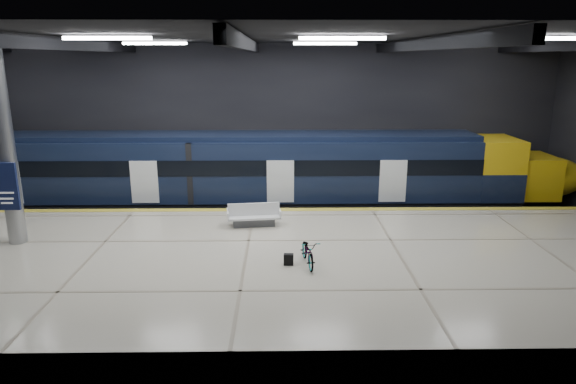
{
  "coord_description": "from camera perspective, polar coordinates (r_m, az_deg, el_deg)",
  "views": [
    {
      "loc": [
        1.11,
        -17.98,
        7.33
      ],
      "look_at": [
        1.43,
        1.5,
        2.2
      ],
      "focal_mm": 32.0,
      "sensor_mm": 36.0,
      "label": 1
    }
  ],
  "objects": [
    {
      "name": "pannier_bag",
      "position": [
        15.99,
        0.07,
        -7.5
      ],
      "size": [
        0.31,
        0.2,
        0.35
      ],
      "primitive_type": "cube",
      "rotation": [
        0.0,
        0.0,
        -0.07
      ],
      "color": "black",
      "rests_on": "platform"
    },
    {
      "name": "room_shell",
      "position": [
        18.09,
        -4.52,
        9.6
      ],
      "size": [
        30.1,
        16.1,
        8.05
      ],
      "color": "black",
      "rests_on": "ground"
    },
    {
      "name": "train",
      "position": [
        24.09,
        -3.73,
        2.08
      ],
      "size": [
        29.4,
        2.84,
        3.79
      ],
      "color": "black",
      "rests_on": "ground"
    },
    {
      "name": "bench",
      "position": [
        19.58,
        -3.82,
        -2.87
      ],
      "size": [
        2.11,
        1.07,
        0.89
      ],
      "rotation": [
        0.0,
        0.0,
        0.12
      ],
      "color": "#595B60",
      "rests_on": "platform"
    },
    {
      "name": "platform",
      "position": [
        16.94,
        -4.67,
        -8.9
      ],
      "size": [
        30.0,
        11.0,
        1.1
      ],
      "primitive_type": "cube",
      "color": "beige",
      "rests_on": "ground"
    },
    {
      "name": "bicycle",
      "position": [
        15.92,
        2.24,
        -6.64
      ],
      "size": [
        0.79,
        1.69,
        0.85
      ],
      "primitive_type": "imported",
      "rotation": [
        0.0,
        0.0,
        0.14
      ],
      "color": "#99999E",
      "rests_on": "platform"
    },
    {
      "name": "rails",
      "position": [
        24.6,
        -3.49,
        -2.42
      ],
      "size": [
        30.0,
        1.52,
        0.16
      ],
      "color": "gray",
      "rests_on": "ground"
    },
    {
      "name": "ground",
      "position": [
        19.45,
        -4.18,
        -7.43
      ],
      "size": [
        30.0,
        30.0,
        0.0
      ],
      "primitive_type": "plane",
      "color": "black",
      "rests_on": "ground"
    },
    {
      "name": "info_column",
      "position": [
        19.46,
        -28.94,
        4.44
      ],
      "size": [
        0.9,
        0.78,
        6.9
      ],
      "color": "#9EA0A5",
      "rests_on": "platform"
    },
    {
      "name": "safety_strip",
      "position": [
        21.67,
        -3.84,
        -1.97
      ],
      "size": [
        30.0,
        0.4,
        0.01
      ],
      "primitive_type": "cube",
      "color": "gold",
      "rests_on": "platform"
    }
  ]
}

